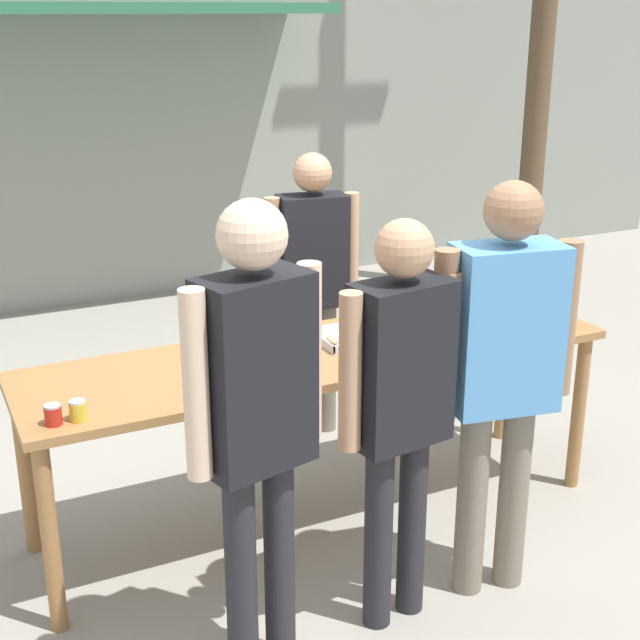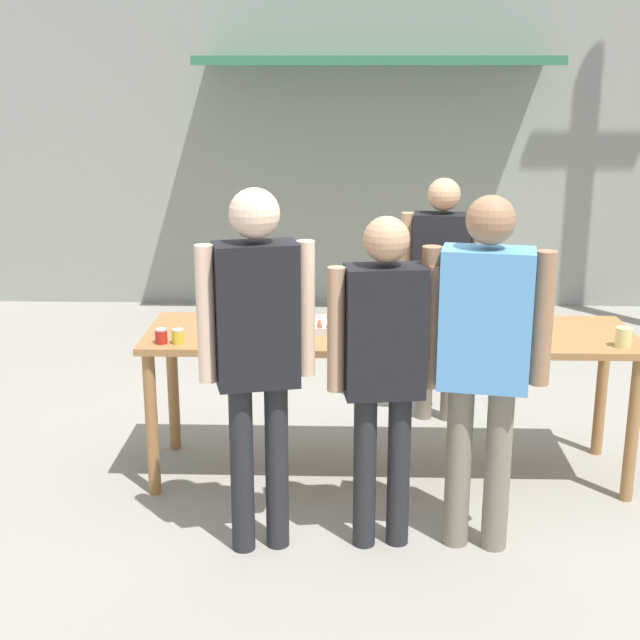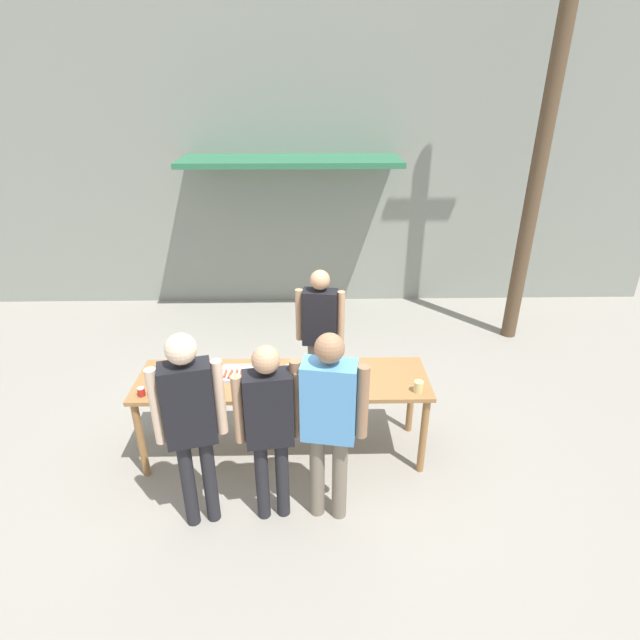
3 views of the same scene
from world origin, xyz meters
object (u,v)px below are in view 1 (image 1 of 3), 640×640
at_px(food_tray_sausages, 236,357).
at_px(person_customer_waiting_in_line, 400,391).
at_px(person_customer_with_cup, 503,358).
at_px(condiment_jar_mustard, 53,415).
at_px(food_tray_buns, 356,336).
at_px(person_server_behind_table, 313,270).
at_px(beer_cup, 568,317).
at_px(person_customer_holding_hotdog, 256,404).
at_px(condiment_jar_ketchup, 78,410).

height_order(food_tray_sausages, person_customer_waiting_in_line, person_customer_waiting_in_line).
xyz_separation_m(food_tray_sausages, person_customer_with_cup, (0.81, -0.89, 0.17)).
bearing_deg(person_customer_with_cup, condiment_jar_mustard, -8.36).
distance_m(food_tray_buns, person_server_behind_table, 0.83).
xyz_separation_m(food_tray_sausages, person_server_behind_table, (0.78, 0.81, 0.10)).
relative_size(food_tray_sausages, food_tray_buns, 1.03).
relative_size(condiment_jar_mustard, person_customer_waiting_in_line, 0.05).
bearing_deg(beer_cup, person_customer_with_cup, -145.60).
distance_m(person_customer_holding_hotdog, person_customer_with_cup, 1.09).
xyz_separation_m(food_tray_buns, condiment_jar_ketchup, (-1.39, -0.32, 0.02)).
bearing_deg(person_server_behind_table, beer_cup, -43.88).
bearing_deg(beer_cup, condiment_jar_mustard, -179.76).
distance_m(condiment_jar_ketchup, person_customer_with_cup, 1.69).
xyz_separation_m(beer_cup, person_customer_holding_hotdog, (-1.93, -0.63, 0.17)).
bearing_deg(person_customer_waiting_in_line, person_customer_holding_hotdog, -2.52).
height_order(food_tray_sausages, condiment_jar_mustard, condiment_jar_mustard).
distance_m(person_customer_with_cup, person_customer_waiting_in_line, 0.48).
relative_size(person_server_behind_table, person_customer_holding_hotdog, 0.91).
bearing_deg(condiment_jar_mustard, beer_cup, 0.24).
xyz_separation_m(person_server_behind_table, person_customer_waiting_in_line, (-0.44, -1.70, 0.01)).
distance_m(food_tray_sausages, person_customer_holding_hotdog, 1.00).
relative_size(food_tray_sausages, person_customer_holding_hotdog, 0.22).
height_order(condiment_jar_ketchup, person_server_behind_table, person_server_behind_table).
xyz_separation_m(condiment_jar_mustard, beer_cup, (2.52, 0.01, 0.01)).
bearing_deg(food_tray_sausages, person_server_behind_table, 46.39).
bearing_deg(condiment_jar_ketchup, beer_cup, 0.29).
bearing_deg(person_customer_holding_hotdog, food_tray_buns, -147.52).
height_order(condiment_jar_mustard, beer_cup, beer_cup).
distance_m(food_tray_sausages, person_customer_waiting_in_line, 0.95).
bearing_deg(condiment_jar_mustard, person_customer_with_cup, -18.65).
bearing_deg(person_customer_waiting_in_line, person_customer_with_cup, 172.58).
bearing_deg(person_customer_waiting_in_line, beer_cup, -163.84).
distance_m(food_tray_buns, person_customer_with_cup, 0.92).
height_order(food_tray_buns, person_customer_holding_hotdog, person_customer_holding_hotdog).
relative_size(condiment_jar_mustard, person_server_behind_table, 0.05).
distance_m(food_tray_buns, person_customer_holding_hotdog, 1.31).
distance_m(food_tray_buns, person_customer_waiting_in_line, 0.94).
bearing_deg(food_tray_sausages, condiment_jar_ketchup, -157.33).
relative_size(beer_cup, person_server_behind_table, 0.07).
xyz_separation_m(food_tray_buns, person_server_behind_table, (0.16, 0.81, 0.10)).
height_order(person_server_behind_table, person_customer_holding_hotdog, person_customer_holding_hotdog).
bearing_deg(person_server_behind_table, person_customer_holding_hotdog, -112.74).
relative_size(beer_cup, person_customer_with_cup, 0.06).
relative_size(condiment_jar_mustard, condiment_jar_ketchup, 1.00).
relative_size(beer_cup, person_customer_waiting_in_line, 0.06).
height_order(beer_cup, person_customer_with_cup, person_customer_with_cup).
bearing_deg(condiment_jar_ketchup, person_server_behind_table, 36.31).
height_order(person_customer_with_cup, person_customer_waiting_in_line, person_customer_with_cup).
relative_size(food_tray_buns, beer_cup, 3.52).
bearing_deg(person_customer_with_cup, person_server_behind_table, -78.49).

